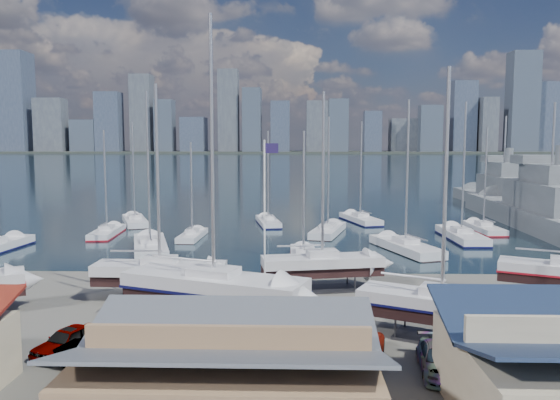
{
  "coord_description": "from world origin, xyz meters",
  "views": [
    {
      "loc": [
        2.8,
        -47.58,
        11.53
      ],
      "look_at": [
        1.12,
        8.0,
        5.69
      ],
      "focal_mm": 35.0,
      "sensor_mm": 36.0,
      "label": 1
    }
  ],
  "objects_px": {
    "flagpole": "(266,211)",
    "naval_ship_east": "(549,218)",
    "car_a": "(68,340)",
    "naval_ship_west": "(502,199)"
  },
  "relations": [
    {
      "from": "naval_ship_west",
      "to": "car_a",
      "type": "height_order",
      "value": "naval_ship_west"
    },
    {
      "from": "naval_ship_west",
      "to": "flagpole",
      "type": "xyz_separation_m",
      "value": [
        -38.53,
        -58.69,
        5.08
      ]
    },
    {
      "from": "flagpole",
      "to": "naval_ship_east",
      "type": "bearing_deg",
      "value": 43.92
    },
    {
      "from": "naval_ship_east",
      "to": "flagpole",
      "type": "bearing_deg",
      "value": 135.62
    },
    {
      "from": "naval_ship_west",
      "to": "flagpole",
      "type": "distance_m",
      "value": 70.39
    },
    {
      "from": "car_a",
      "to": "flagpole",
      "type": "height_order",
      "value": "flagpole"
    },
    {
      "from": "flagpole",
      "to": "car_a",
      "type": "bearing_deg",
      "value": -137.54
    },
    {
      "from": "naval_ship_east",
      "to": "naval_ship_west",
      "type": "distance_m",
      "value": 24.72
    },
    {
      "from": "naval_ship_west",
      "to": "car_a",
      "type": "distance_m",
      "value": 83.91
    },
    {
      "from": "naval_ship_east",
      "to": "flagpole",
      "type": "xyz_separation_m",
      "value": [
        -35.47,
        -34.16,
        5.08
      ]
    }
  ]
}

